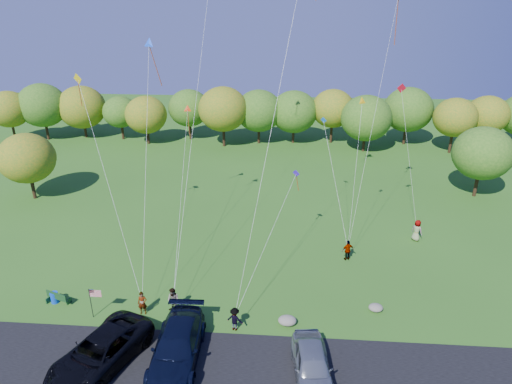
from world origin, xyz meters
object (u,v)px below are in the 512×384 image
at_px(minivan_navy, 177,346).
at_px(flyer_d, 348,250).
at_px(flyer_a, 142,303).
at_px(trash_barrel, 55,297).
at_px(flyer_c, 235,319).
at_px(minivan_silver, 312,365).
at_px(flyer_b, 173,301).
at_px(minivan_dark, 100,352).
at_px(park_bench, 57,298).
at_px(flyer_e, 417,230).

bearing_deg(minivan_navy, flyer_d, 45.35).
distance_m(flyer_a, trash_barrel, 6.55).
height_order(minivan_navy, flyer_d, minivan_navy).
xyz_separation_m(flyer_a, flyer_c, (6.31, -1.11, -0.03)).
relative_size(minivan_silver, flyer_b, 2.78).
bearing_deg(minivan_silver, trash_barrel, 156.87).
bearing_deg(flyer_d, minivan_silver, 55.51).
height_order(minivan_dark, park_bench, minivan_dark).
xyz_separation_m(flyer_d, flyer_e, (6.26, 3.60, 0.09)).
bearing_deg(trash_barrel, flyer_b, -2.71).
height_order(flyer_a, flyer_e, flyer_e).
distance_m(minivan_dark, flyer_b, 5.87).
height_order(minivan_dark, flyer_d, minivan_dark).
xyz_separation_m(minivan_silver, flyer_d, (3.32, 12.55, -0.06)).
bearing_deg(flyer_d, flyer_a, 8.85).
bearing_deg(flyer_c, minivan_dark, 41.73).
distance_m(flyer_d, trash_barrel, 22.02).
relative_size(flyer_e, park_bench, 1.14).
bearing_deg(minivan_dark, flyer_e, 58.71).
xyz_separation_m(flyer_c, trash_barrel, (-12.80, 1.84, -0.42)).
relative_size(flyer_c, flyer_d, 0.93).
bearing_deg(park_bench, minivan_silver, 3.02).
bearing_deg(flyer_a, minivan_navy, -57.43).
bearing_deg(flyer_c, flyer_d, -116.65).
relative_size(flyer_e, trash_barrel, 2.43).
distance_m(minivan_navy, flyer_c, 4.16).
height_order(minivan_silver, flyer_b, flyer_b).
xyz_separation_m(minivan_dark, trash_barrel, (-5.51, 5.44, -0.59)).
distance_m(minivan_silver, flyer_e, 18.77).
height_order(flyer_c, flyer_e, flyer_e).
relative_size(flyer_d, trash_barrel, 2.20).
bearing_deg(flyer_b, minivan_dark, -94.38).
distance_m(minivan_silver, flyer_b, 10.35).
bearing_deg(flyer_b, minivan_silver, -3.03).
distance_m(flyer_e, park_bench, 28.91).
xyz_separation_m(minivan_navy, flyer_b, (-1.28, 4.30, -0.09)).
distance_m(minivan_navy, flyer_a, 5.16).
xyz_separation_m(minivan_navy, flyer_c, (3.02, 2.86, -0.20)).
distance_m(flyer_b, flyer_c, 4.53).
bearing_deg(minivan_silver, minivan_navy, 168.52).
height_order(minivan_navy, minivan_silver, minivan_navy).
xyz_separation_m(flyer_e, park_bench, (-26.81, -10.82, -0.45)).
height_order(minivan_dark, minivan_silver, minivan_dark).
bearing_deg(minivan_navy, minivan_dark, -171.60).
bearing_deg(flyer_b, flyer_e, 57.10).
distance_m(flyer_b, trash_barrel, 8.53).
bearing_deg(flyer_d, minivan_navy, 27.11).
xyz_separation_m(minivan_dark, flyer_e, (21.59, 16.11, -0.02)).
relative_size(minivan_dark, flyer_a, 3.94).
height_order(flyer_a, flyer_c, flyer_a).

